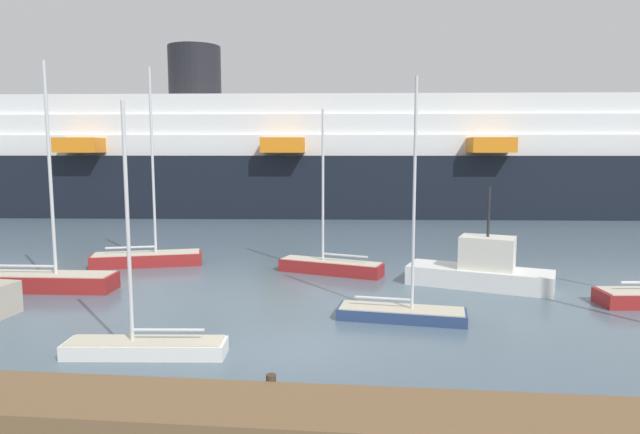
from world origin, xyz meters
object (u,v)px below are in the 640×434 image
at_px(fishing_boat_0, 482,269).
at_px(sailboat_5, 402,309).
at_px(sailboat_0, 46,279).
at_px(sailboat_6, 330,265).
at_px(sailboat_2, 145,343).
at_px(sailboat_1, 147,256).
at_px(cruise_ship, 378,160).

bearing_deg(fishing_boat_0, sailboat_5, -107.38).
height_order(sailboat_0, sailboat_6, sailboat_0).
bearing_deg(fishing_boat_0, sailboat_2, -122.01).
bearing_deg(sailboat_0, sailboat_1, 65.03).
xyz_separation_m(sailboat_0, sailboat_1, (2.27, 5.50, -0.02)).
relative_size(sailboat_1, fishing_boat_0, 1.57).
bearing_deg(fishing_boat_0, sailboat_6, -177.82).
relative_size(sailboat_5, sailboat_6, 1.07).
bearing_deg(sailboat_2, sailboat_1, -72.61).
distance_m(sailboat_1, sailboat_2, 13.57).
height_order(sailboat_1, fishing_boat_0, sailboat_1).
xyz_separation_m(sailboat_1, sailboat_2, (5.22, -12.53, -0.11)).
bearing_deg(sailboat_5, sailboat_2, -144.30).
distance_m(sailboat_0, sailboat_1, 5.95).
height_order(sailboat_1, sailboat_6, sailboat_1).
bearing_deg(sailboat_6, sailboat_2, 85.63).
height_order(sailboat_5, sailboat_6, sailboat_5).
height_order(sailboat_5, cruise_ship, cruise_ship).
distance_m(sailboat_6, cruise_ship, 28.87).
bearing_deg(sailboat_6, sailboat_1, 11.55).
bearing_deg(sailboat_5, cruise_ship, 97.89).
bearing_deg(sailboat_2, cruise_ship, -105.14).
height_order(sailboat_2, fishing_boat_0, sailboat_2).
relative_size(sailboat_2, fishing_boat_0, 1.14).
bearing_deg(sailboat_5, sailboat_6, 120.31).
height_order(sailboat_2, sailboat_5, sailboat_5).
bearing_deg(sailboat_0, sailboat_6, 17.89).
bearing_deg(sailboat_0, fishing_boat_0, 4.89).
bearing_deg(cruise_ship, sailboat_0, -117.61).
bearing_deg(sailboat_1, cruise_ship, 48.61).
relative_size(sailboat_1, sailboat_2, 1.38).
relative_size(sailboat_2, sailboat_5, 0.87).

